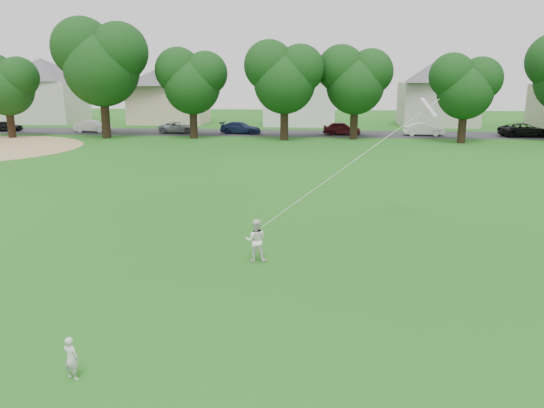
# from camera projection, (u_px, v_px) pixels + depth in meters

# --- Properties ---
(ground) EXTENTS (160.00, 160.00, 0.00)m
(ground) POSITION_uv_depth(u_px,v_px,m) (209.00, 308.00, 13.55)
(ground) COLOR #1C5613
(ground) RESTS_ON ground
(street) EXTENTS (90.00, 7.00, 0.01)m
(street) POSITION_uv_depth(u_px,v_px,m) (296.00, 133.00, 54.16)
(street) COLOR #2D2D30
(street) RESTS_ON ground
(toddler) EXTENTS (0.37, 0.29, 0.90)m
(toddler) POSITION_uv_depth(u_px,v_px,m) (71.00, 358.00, 10.31)
(toddler) COLOR silver
(toddler) RESTS_ON ground
(older_boy) EXTENTS (0.71, 0.57, 1.39)m
(older_boy) POSITION_uv_depth(u_px,v_px,m) (256.00, 240.00, 16.82)
(older_boy) COLOR white
(older_boy) RESTS_ON ground
(kite) EXTENTS (3.40, 2.78, 8.33)m
(kite) POSITION_uv_depth(u_px,v_px,m) (349.00, 164.00, 18.23)
(kite) COLOR silver
(kite) RESTS_ON ground
(tree_row) EXTENTS (83.53, 7.62, 11.30)m
(tree_row) POSITION_uv_depth(u_px,v_px,m) (320.00, 70.00, 47.12)
(tree_row) COLOR black
(tree_row) RESTS_ON ground
(parked_cars) EXTENTS (71.72, 2.64, 1.29)m
(parked_cars) POSITION_uv_depth(u_px,v_px,m) (366.00, 129.00, 52.39)
(parked_cars) COLOR black
(parked_cars) RESTS_ON ground
(house_row) EXTENTS (77.24, 13.78, 9.23)m
(house_row) POSITION_uv_depth(u_px,v_px,m) (306.00, 86.00, 62.70)
(house_row) COLOR beige
(house_row) RESTS_ON ground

